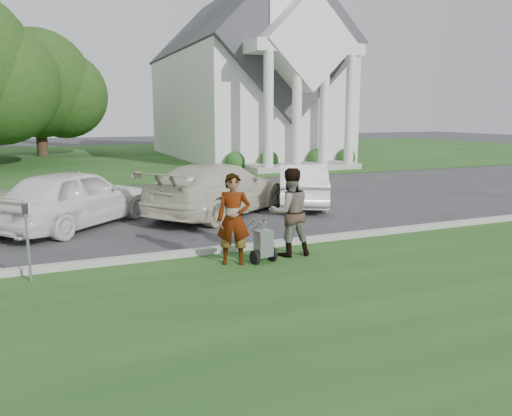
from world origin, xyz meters
TOP-DOWN VIEW (x-y plane):
  - ground at (0.00, 0.00)m, footprint 120.00×120.00m
  - grass_strip at (0.00, -3.00)m, footprint 80.00×7.00m
  - church_lawn at (0.00, 27.00)m, footprint 80.00×30.00m
  - curb at (0.00, 0.55)m, footprint 80.00×0.18m
  - church at (9.00, 23.11)m, footprint 9.19×19.00m
  - tree_back at (-4.01, 29.99)m, footprint 9.61×7.60m
  - striping_cart at (0.06, -0.47)m, footprint 0.58×1.03m
  - person_left at (-0.51, -0.33)m, footprint 0.78×0.66m
  - person_right at (0.79, -0.20)m, footprint 0.96×0.78m
  - parking_meter_near at (-4.23, 0.07)m, footprint 0.10×0.09m
  - car_b at (-3.21, 4.46)m, footprint 4.64×4.52m
  - car_c at (0.85, 4.63)m, footprint 5.56×4.92m
  - car_d at (3.85, 5.00)m, footprint 3.11×4.40m

SIDE VIEW (x-z plane):
  - ground at x=0.00m, z-range 0.00..0.00m
  - grass_strip at x=0.00m, z-range 0.00..0.01m
  - church_lawn at x=0.00m, z-range 0.00..0.01m
  - curb at x=0.00m, z-range 0.00..0.15m
  - striping_cart at x=0.06m, z-range -0.06..0.84m
  - car_d at x=3.85m, z-range 0.00..1.38m
  - car_c at x=0.85m, z-range 0.00..1.54m
  - car_b at x=-3.21m, z-range 0.00..1.57m
  - person_left at x=-0.51m, z-range 0.00..1.81m
  - parking_meter_near at x=-4.23m, z-range 0.19..1.64m
  - person_right at x=0.79m, z-range 0.00..1.85m
  - tree_back at x=-4.01m, z-range 0.28..9.17m
  - church at x=9.00m, z-range -6.11..17.99m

